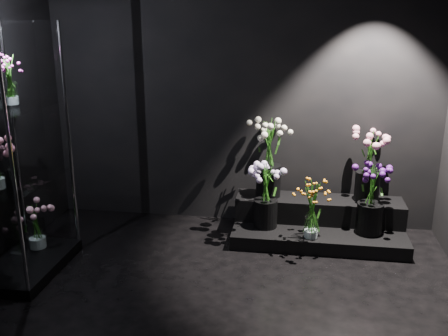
# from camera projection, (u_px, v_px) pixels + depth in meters

# --- Properties ---
(floor) EXTENTS (4.00, 4.00, 0.00)m
(floor) POSITION_uv_depth(u_px,v_px,m) (207.00, 326.00, 3.57)
(floor) COLOR black
(floor) RESTS_ON ground
(wall_back) EXTENTS (4.00, 0.00, 4.00)m
(wall_back) POSITION_uv_depth(u_px,v_px,m) (242.00, 91.00, 5.06)
(wall_back) COLOR black
(wall_back) RESTS_ON floor
(wall_front) EXTENTS (4.00, 0.00, 4.00)m
(wall_front) POSITION_uv_depth(u_px,v_px,m) (56.00, 312.00, 1.28)
(wall_front) COLOR black
(wall_front) RESTS_ON floor
(display_riser) EXTENTS (1.66, 0.74, 0.37)m
(display_riser) POSITION_uv_depth(u_px,v_px,m) (318.00, 222.00, 4.99)
(display_riser) COLOR black
(display_riser) RESTS_ON floor
(display_case) EXTENTS (0.57, 0.95, 2.10)m
(display_case) POSITION_uv_depth(u_px,v_px,m) (14.00, 154.00, 4.06)
(display_case) COLOR black
(display_case) RESTS_ON floor
(bouquet_orange_bells) EXTENTS (0.34, 0.34, 0.55)m
(bouquet_orange_bells) POSITION_uv_depth(u_px,v_px,m) (312.00, 210.00, 4.60)
(bouquet_orange_bells) COLOR white
(bouquet_orange_bells) RESTS_ON display_riser
(bouquet_lilac) EXTENTS (0.42, 0.42, 0.64)m
(bouquet_lilac) POSITION_uv_depth(u_px,v_px,m) (266.00, 191.00, 4.82)
(bouquet_lilac) COLOR black
(bouquet_lilac) RESTS_ON display_riser
(bouquet_purple) EXTENTS (0.36, 0.36, 0.66)m
(bouquet_purple) POSITION_uv_depth(u_px,v_px,m) (371.00, 197.00, 4.67)
(bouquet_purple) COLOR black
(bouquet_purple) RESTS_ON display_riser
(bouquet_cream_roses) EXTENTS (0.47, 0.47, 0.78)m
(bouquet_cream_roses) POSITION_uv_depth(u_px,v_px,m) (269.00, 154.00, 4.97)
(bouquet_cream_roses) COLOR black
(bouquet_cream_roses) RESTS_ON display_riser
(bouquet_pink_roses) EXTENTS (0.37, 0.37, 0.71)m
(bouquet_pink_roses) POSITION_uv_depth(u_px,v_px,m) (369.00, 162.00, 4.85)
(bouquet_pink_roses) COLOR black
(bouquet_pink_roses) RESTS_ON display_riser
(bouquet_case_magenta) EXTENTS (0.25, 0.25, 0.39)m
(bouquet_case_magenta) POSITION_uv_depth(u_px,v_px,m) (10.00, 80.00, 4.01)
(bouquet_case_magenta) COLOR white
(bouquet_case_magenta) RESTS_ON display_case
(bouquet_case_base_pink) EXTENTS (0.43, 0.43, 0.42)m
(bouquet_case_base_pink) POSITION_uv_depth(u_px,v_px,m) (36.00, 224.00, 4.51)
(bouquet_case_base_pink) COLOR white
(bouquet_case_base_pink) RESTS_ON display_case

